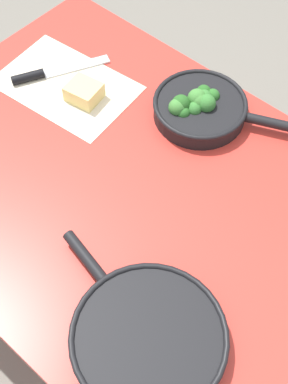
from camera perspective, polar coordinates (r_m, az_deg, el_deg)
The scene contains 7 objects.
ground_plane at distance 1.85m, azimuth 0.00°, elevation -13.13°, with size 14.00×14.00×0.00m, color slate.
dining_table_red at distance 1.26m, azimuth 0.00°, elevation -2.57°, with size 1.27×0.84×0.73m.
skillet_broccoli at distance 1.32m, azimuth 6.05°, elevation 9.00°, with size 0.36×0.24×0.07m.
skillet_eggs at distance 1.02m, azimuth 0.42°, elevation -15.30°, with size 0.42×0.30×0.05m.
parchment_sheet at distance 1.42m, azimuth -8.32°, elevation 11.21°, with size 0.37×0.26×0.00m.
grater_knife at distance 1.45m, azimuth -10.34°, elevation 12.37°, with size 0.14×0.24×0.02m.
cheese_block at distance 1.37m, azimuth -6.41°, elevation 10.52°, with size 0.09×0.08×0.04m.
Camera 1 is at (0.43, -0.49, 1.73)m, focal length 50.00 mm.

